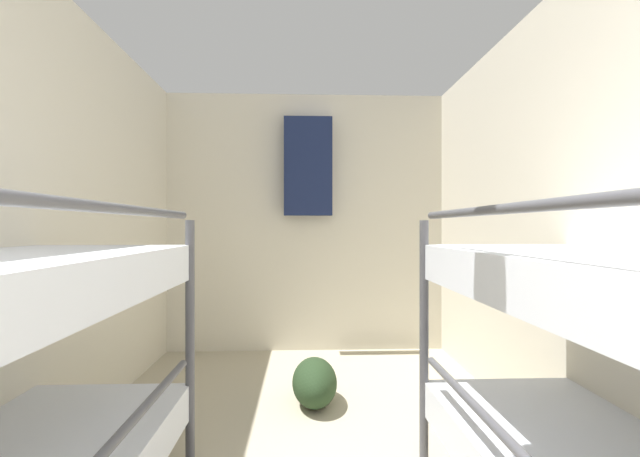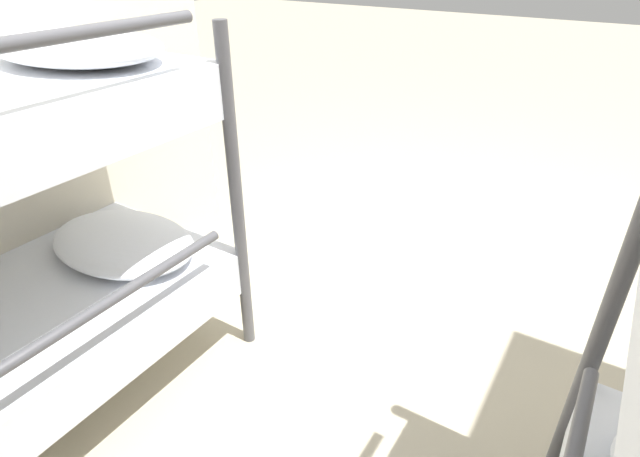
{
  "view_description": "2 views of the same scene",
  "coord_description": "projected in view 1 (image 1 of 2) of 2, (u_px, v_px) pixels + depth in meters",
  "views": [
    {
      "loc": [
        -0.02,
        0.32,
        1.17
      ],
      "look_at": [
        0.08,
        2.88,
        1.16
      ],
      "focal_mm": 24.0,
      "sensor_mm": 36.0,
      "label": 1
    },
    {
      "loc": [
        -0.48,
        1.7,
        1.4
      ],
      "look_at": [
        0.11,
        0.77,
        0.76
      ],
      "focal_mm": 28.0,
      "sensor_mm": 36.0,
      "label": 2
    }
  ],
  "objects": [
    {
      "name": "wall_right",
      "position": [
        606.0,
        217.0,
        1.91
      ],
      "size": [
        0.06,
        4.49,
        2.42
      ],
      "color": "beige",
      "rests_on": "ground_plane"
    },
    {
      "name": "duffel_bag",
      "position": [
        315.0,
        382.0,
        2.81
      ],
      "size": [
        0.29,
        0.51,
        0.29
      ],
      "color": "#23381E",
      "rests_on": "ground_plane"
    },
    {
      "name": "hanging_coat",
      "position": [
        308.0,
        167.0,
        3.92
      ],
      "size": [
        0.44,
        0.12,
        0.9
      ],
      "color": "#192347"
    },
    {
      "name": "wall_back",
      "position": [
        306.0,
        222.0,
        4.07
      ],
      "size": [
        2.72,
        0.06,
        2.42
      ],
      "color": "beige",
      "rests_on": "ground_plane"
    }
  ]
}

